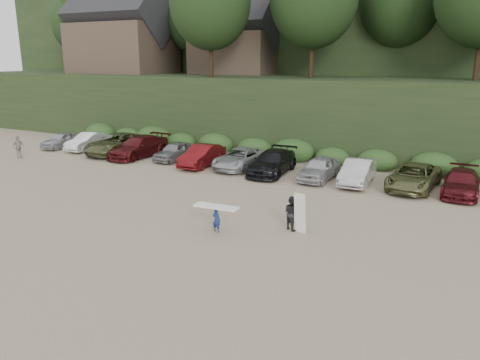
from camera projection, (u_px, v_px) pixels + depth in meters
The scene contains 6 objects.
ground at pixel (225, 222), 22.65m from camera, with size 120.00×120.00×0.00m, color tan.
hillside_backdrop at pixel (383, 23), 50.69m from camera, with size 90.00×41.50×28.00m.
parked_cars at pixel (237, 158), 33.12m from camera, with size 36.45×6.12×1.65m.
distant_walker at pixel (18, 147), 36.50m from camera, with size 1.04×0.43×1.78m, color #A39A8A.
child_surfer at pixel (216, 214), 21.16m from camera, with size 2.12×0.73×1.25m.
adult_surfer at pixel (292, 213), 21.43m from camera, with size 1.26×0.90×1.89m.
Camera 1 is at (10.50, -18.62, 7.80)m, focal length 35.00 mm.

